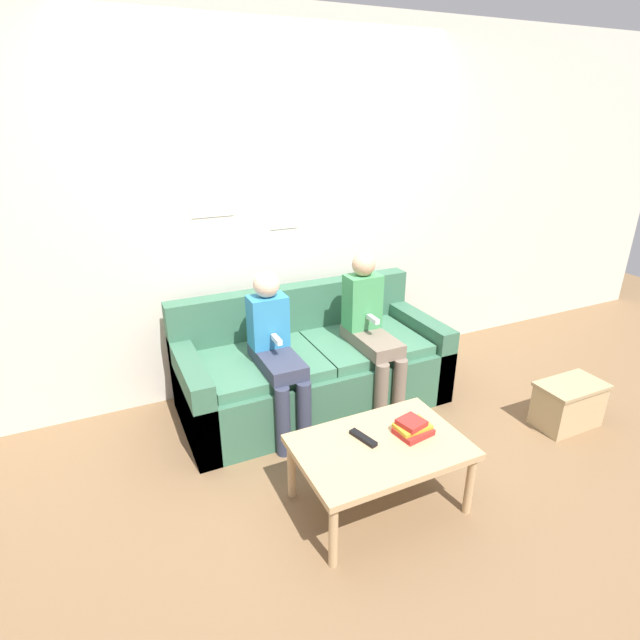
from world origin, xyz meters
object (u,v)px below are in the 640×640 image
(coffee_table, at_px, (380,451))
(person_right, at_px, (371,327))
(storage_box, at_px, (568,404))
(person_left, at_px, (276,348))
(couch, at_px, (312,368))
(tv_remote, at_px, (363,438))

(coffee_table, distance_m, person_right, 1.04)
(storage_box, bearing_deg, person_left, 155.75)
(couch, bearing_deg, tv_remote, -99.32)
(person_left, bearing_deg, coffee_table, -75.49)
(couch, distance_m, person_right, 0.52)
(person_right, distance_m, storage_box, 1.41)
(couch, distance_m, coffee_table, 1.09)
(person_right, bearing_deg, person_left, -179.66)
(couch, distance_m, storage_box, 1.74)
(person_right, bearing_deg, couch, 151.82)
(couch, bearing_deg, person_right, -28.18)
(couch, xyz_separation_m, coffee_table, (-0.10, -1.08, 0.07))
(person_right, height_order, tv_remote, person_right)
(couch, relative_size, tv_remote, 10.55)
(coffee_table, relative_size, storage_box, 1.95)
(person_left, height_order, storage_box, person_left)
(coffee_table, relative_size, person_left, 0.83)
(couch, relative_size, person_left, 1.75)
(tv_remote, height_order, storage_box, tv_remote)
(coffee_table, bearing_deg, storage_box, 3.59)
(couch, xyz_separation_m, person_right, (0.36, -0.19, 0.33))
(storage_box, bearing_deg, person_right, 143.34)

